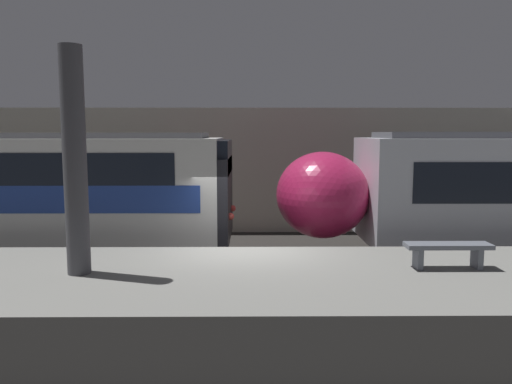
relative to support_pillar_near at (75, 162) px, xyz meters
name	(u,v)px	position (x,y,z in m)	size (l,w,h in m)	color
ground_plane	(245,299)	(2.82, 1.95, -3.04)	(120.00, 120.00, 0.00)	#282623
platform	(244,305)	(2.82, -0.05, -2.47)	(40.00, 4.00, 1.13)	slate
station_rear_barrier	(248,171)	(2.82, 9.16, -0.85)	(50.00, 0.15, 4.38)	#B2AD9E
support_pillar_near	(75,162)	(0.00, 0.00, 0.00)	(0.39, 0.39, 3.82)	#47474C
platform_bench	(448,250)	(6.43, 0.25, -1.57)	(1.50, 0.40, 0.45)	slate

